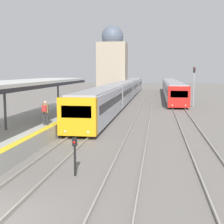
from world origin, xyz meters
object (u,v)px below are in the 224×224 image
(train_near, at_px, (125,89))
(train_far, at_px, (171,87))
(person_on_platform, at_px, (45,111))
(signal_post_near, at_px, (75,152))
(signal_mast_far, at_px, (194,82))

(train_near, xyz_separation_m, train_far, (8.01, 8.14, -0.01))
(person_on_platform, xyz_separation_m, train_near, (2.13, 31.72, -0.31))
(signal_post_near, bearing_deg, train_near, 92.68)
(signal_post_near, bearing_deg, train_far, 82.47)
(signal_post_near, bearing_deg, person_on_platform, 119.28)
(train_near, relative_size, signal_post_near, 36.57)
(train_far, height_order, signal_mast_far, signal_mast_far)
(person_on_platform, distance_m, signal_post_near, 8.10)
(train_near, relative_size, train_far, 1.46)
(signal_post_near, relative_size, signal_mast_far, 0.33)
(signal_mast_far, bearing_deg, signal_post_near, -106.11)
(train_near, bearing_deg, signal_post_near, -87.32)
(train_near, relative_size, signal_mast_far, 12.19)
(signal_mast_far, bearing_deg, train_near, 134.39)
(person_on_platform, height_order, train_far, train_far)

